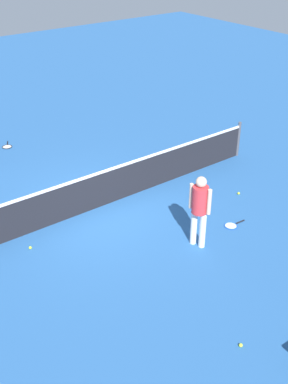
% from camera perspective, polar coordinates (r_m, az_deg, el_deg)
% --- Properties ---
extents(ground_plane, '(40.00, 40.00, 0.00)m').
position_cam_1_polar(ground_plane, '(11.99, -5.64, -1.87)').
color(ground_plane, '#265693').
extents(court_net, '(10.09, 0.09, 1.07)m').
position_cam_1_polar(court_net, '(11.73, -5.76, 0.20)').
color(court_net, '#4C4C51').
rests_on(court_net, ground_plane).
extents(player_near_side, '(0.43, 0.52, 1.70)m').
position_cam_1_polar(player_near_side, '(10.16, 6.66, -1.65)').
color(player_near_side, white).
rests_on(player_near_side, ground_plane).
extents(tennis_racket_near_player, '(0.59, 0.33, 0.03)m').
position_cam_1_polar(tennis_racket_near_player, '(11.44, 10.42, -3.94)').
color(tennis_racket_near_player, blue).
rests_on(tennis_racket_near_player, ground_plane).
extents(tennis_racket_far_player, '(0.42, 0.60, 0.03)m').
position_cam_1_polar(tennis_racket_far_player, '(15.72, -16.01, 5.25)').
color(tennis_racket_far_player, black).
rests_on(tennis_racket_far_player, ground_plane).
extents(tennis_ball_near_player, '(0.07, 0.07, 0.07)m').
position_cam_1_polar(tennis_ball_near_player, '(10.80, -13.40, -6.48)').
color(tennis_ball_near_player, '#C6E033').
rests_on(tennis_ball_near_player, ground_plane).
extents(tennis_ball_by_net, '(0.07, 0.07, 0.07)m').
position_cam_1_polar(tennis_ball_by_net, '(8.63, 11.46, -17.47)').
color(tennis_ball_by_net, '#C6E033').
rests_on(tennis_ball_by_net, ground_plane).
extents(tennis_ball_midcourt, '(0.07, 0.07, 0.07)m').
position_cam_1_polar(tennis_ball_midcourt, '(11.77, 5.82, -2.35)').
color(tennis_ball_midcourt, '#C6E033').
rests_on(tennis_ball_midcourt, ground_plane).
extents(tennis_ball_baseline, '(0.07, 0.07, 0.07)m').
position_cam_1_polar(tennis_ball_baseline, '(12.72, 11.22, -0.16)').
color(tennis_ball_baseline, '#C6E033').
rests_on(tennis_ball_baseline, ground_plane).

